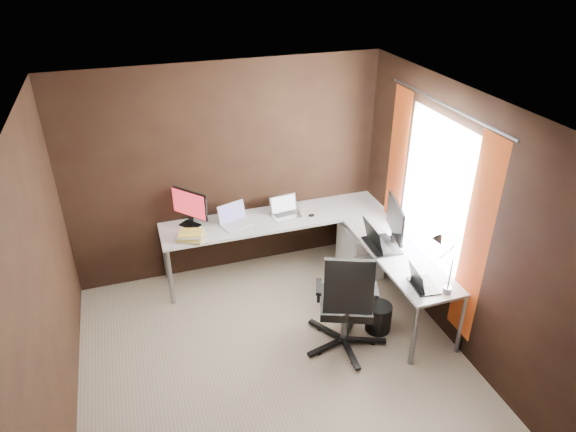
# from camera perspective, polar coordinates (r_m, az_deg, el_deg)

# --- Properties ---
(room) EXTENTS (3.60, 3.60, 2.50)m
(room) POSITION_cam_1_polar(r_m,az_deg,el_deg) (4.49, 2.27, -2.86)
(room) COLOR tan
(room) RESTS_ON ground
(desk) EXTENTS (2.65, 2.25, 0.73)m
(desk) POSITION_cam_1_polar(r_m,az_deg,el_deg) (5.73, 3.49, -2.20)
(desk) COLOR white
(desk) RESTS_ON ground
(drawer_pedestal) EXTENTS (0.42, 0.50, 0.60)m
(drawer_pedestal) POSITION_cam_1_polar(r_m,az_deg,el_deg) (6.23, 8.05, -3.77)
(drawer_pedestal) COLOR white
(drawer_pedestal) RESTS_ON ground
(monitor_left) EXTENTS (0.34, 0.40, 0.43)m
(monitor_left) POSITION_cam_1_polar(r_m,az_deg,el_deg) (5.81, -10.93, 1.10)
(monitor_left) COLOR black
(monitor_left) RESTS_ON desk
(monitor_right) EXTENTS (0.20, 0.58, 0.49)m
(monitor_right) POSITION_cam_1_polar(r_m,az_deg,el_deg) (5.48, 11.83, -0.44)
(monitor_right) COLOR black
(monitor_right) RESTS_ON desk
(laptop_white) EXTENTS (0.40, 0.34, 0.23)m
(laptop_white) POSITION_cam_1_polar(r_m,az_deg,el_deg) (5.86, -5.96, -0.39)
(laptop_white) COLOR white
(laptop_white) RESTS_ON desk
(laptop_silver) EXTENTS (0.36, 0.27, 0.22)m
(laptop_silver) POSITION_cam_1_polar(r_m,az_deg,el_deg) (6.01, -0.31, 0.55)
(laptop_silver) COLOR silver
(laptop_silver) RESTS_ON desk
(laptop_black_big) EXTENTS (0.32, 0.44, 0.28)m
(laptop_black_big) POSITION_cam_1_polar(r_m,az_deg,el_deg) (5.48, 10.04, -2.84)
(laptop_black_big) COLOR black
(laptop_black_big) RESTS_ON desk
(laptop_black_small) EXTENTS (0.25, 0.33, 0.21)m
(laptop_black_small) POSITION_cam_1_polar(r_m,az_deg,el_deg) (4.99, 14.58, -7.17)
(laptop_black_small) COLOR black
(laptop_black_small) RESTS_ON desk
(book_stack) EXTENTS (0.35, 0.32, 0.09)m
(book_stack) POSITION_cam_1_polar(r_m,az_deg,el_deg) (5.63, -10.76, -2.18)
(book_stack) COLOR tan
(book_stack) RESTS_ON desk
(mouse_left) EXTENTS (0.09, 0.07, 0.03)m
(mouse_left) POSITION_cam_1_polar(r_m,az_deg,el_deg) (5.64, -10.90, -2.46)
(mouse_left) COLOR black
(mouse_left) RESTS_ON desk
(mouse_corner) EXTENTS (0.08, 0.06, 0.03)m
(mouse_corner) POSITION_cam_1_polar(r_m,az_deg,el_deg) (5.99, 2.63, 0.08)
(mouse_corner) COLOR black
(mouse_corner) RESTS_ON desk
(desk_lamp) EXTENTS (0.19, 0.22, 0.59)m
(desk_lamp) POSITION_cam_1_polar(r_m,az_deg,el_deg) (4.81, 16.80, -4.38)
(desk_lamp) COLOR slate
(desk_lamp) RESTS_ON desk
(office_chair) EXTENTS (0.64, 0.68, 1.14)m
(office_chair) POSITION_cam_1_polar(r_m,az_deg,el_deg) (5.14, 6.35, -11.35)
(office_chair) COLOR black
(office_chair) RESTS_ON ground
(wastebasket) EXTENTS (0.30, 0.30, 0.30)m
(wastebasket) POSITION_cam_1_polar(r_m,az_deg,el_deg) (5.49, 10.02, -11.05)
(wastebasket) COLOR black
(wastebasket) RESTS_ON ground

